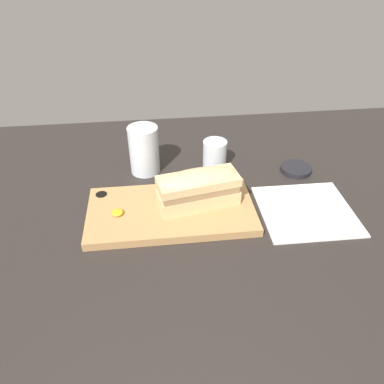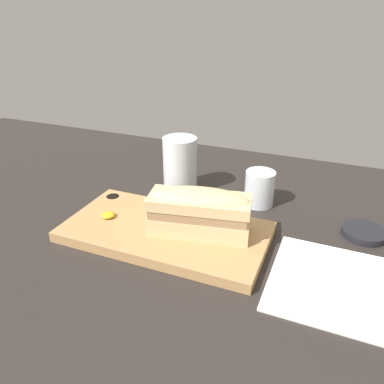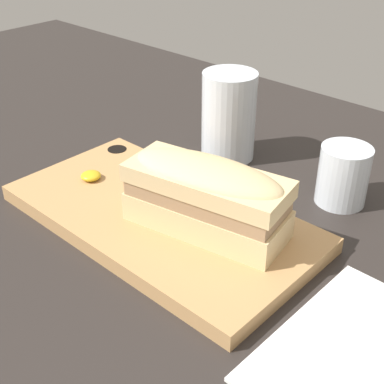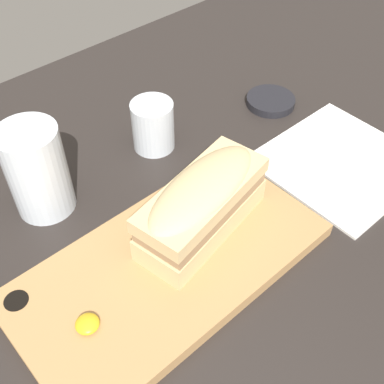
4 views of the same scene
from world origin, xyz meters
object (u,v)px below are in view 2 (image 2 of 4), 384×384
object	(u,v)px
sandwich	(199,210)
napkin	(340,285)
serving_board	(165,232)
condiment_dish	(364,233)
water_glass	(180,168)
wine_glass	(259,190)

from	to	relation	value
sandwich	napkin	size ratio (longest dim) A/B	0.90
serving_board	sandwich	size ratio (longest dim) A/B	1.97
napkin	condiment_dish	bearing A→B (deg)	78.57
water_glass	sandwich	bearing A→B (deg)	-56.96
sandwich	wine_glass	world-z (taller)	sandwich
sandwich	water_glass	bearing A→B (deg)	123.04
water_glass	condiment_dish	size ratio (longest dim) A/B	1.55
sandwich	wine_glass	bearing A→B (deg)	69.28
napkin	serving_board	bearing A→B (deg)	175.34
serving_board	napkin	distance (cm)	30.40
sandwich	wine_glass	size ratio (longest dim) A/B	2.50
water_glass	napkin	distance (cm)	41.69
wine_glass	condiment_dish	size ratio (longest dim) A/B	0.93
sandwich	napkin	xyz separation A→B (cm)	(24.08, -3.51, -6.07)
water_glass	napkin	bearing A→B (deg)	-30.75
water_glass	wine_glass	bearing A→B (deg)	-0.13
sandwich	wine_glass	distance (cm)	19.05
serving_board	condiment_dish	size ratio (longest dim) A/B	4.61
sandwich	condiment_dish	world-z (taller)	sandwich
serving_board	condiment_dish	distance (cm)	36.38
serving_board	water_glass	distance (cm)	19.91
serving_board	water_glass	xyz separation A→B (cm)	(-5.27, 18.69, 4.41)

